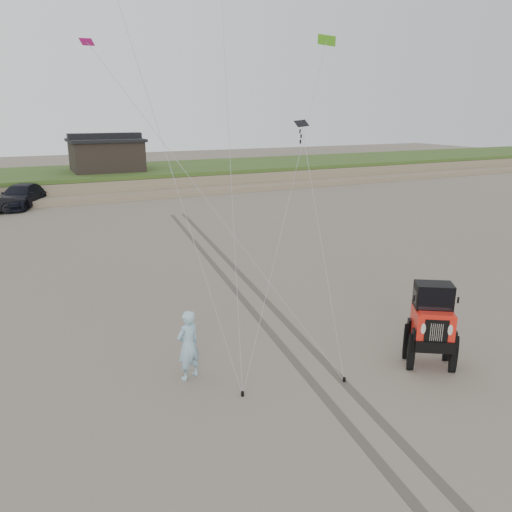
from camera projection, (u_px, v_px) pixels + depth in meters
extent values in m
plane|color=#6B6054|center=(291.00, 379.00, 13.30)|extent=(160.00, 160.00, 0.00)
cube|color=#7A6B54|center=(84.00, 182.00, 45.88)|extent=(160.00, 12.00, 1.40)
cube|color=#2D4719|center=(84.00, 173.00, 45.64)|extent=(160.00, 12.00, 0.35)
cube|color=#7A6B54|center=(96.00, 197.00, 40.40)|extent=(160.00, 3.50, 0.50)
cube|color=black|center=(107.00, 156.00, 45.22)|extent=(6.00, 5.00, 2.60)
cube|color=black|center=(105.00, 140.00, 44.82)|extent=(6.40, 5.40, 0.25)
cube|color=black|center=(105.00, 136.00, 44.72)|extent=(6.40, 1.20, 0.50)
imported|color=black|center=(21.00, 196.00, 37.26)|extent=(4.61, 6.20, 1.67)
imported|color=#81BBC8|center=(188.00, 345.00, 13.13)|extent=(0.82, 0.68, 1.93)
cube|color=black|center=(302.00, 123.00, 16.43)|extent=(0.50, 0.29, 0.25)
cube|color=#5DCC24|center=(327.00, 40.00, 21.00)|extent=(0.75, 0.81, 0.50)
cube|color=#B81772|center=(87.00, 42.00, 16.54)|extent=(0.50, 0.49, 0.24)
cylinder|color=black|center=(243.00, 394.00, 12.51)|extent=(0.08, 0.08, 0.12)
cylinder|color=black|center=(344.00, 380.00, 13.18)|extent=(0.08, 0.08, 0.12)
cube|color=#4C443D|center=(229.00, 282.00, 20.88)|extent=(4.42, 29.74, 0.01)
cube|color=#4C443D|center=(246.00, 280.00, 21.22)|extent=(4.42, 29.74, 0.01)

